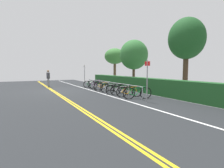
# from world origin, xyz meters

# --- Properties ---
(ground_plane) EXTENTS (28.41, 11.39, 0.05)m
(ground_plane) POSITION_xyz_m (0.00, 0.00, -0.03)
(ground_plane) COLOR #232628
(centre_line_yellow_inner) EXTENTS (25.57, 0.10, 0.00)m
(centre_line_yellow_inner) POSITION_xyz_m (0.00, -0.08, 0.00)
(centre_line_yellow_inner) COLOR gold
(centre_line_yellow_inner) RESTS_ON ground_plane
(centre_line_yellow_outer) EXTENTS (25.57, 0.10, 0.00)m
(centre_line_yellow_outer) POSITION_xyz_m (0.00, 0.08, 0.00)
(centre_line_yellow_outer) COLOR gold
(centre_line_yellow_outer) RESTS_ON ground_plane
(bike_lane_stripe_white) EXTENTS (25.57, 0.12, 0.00)m
(bike_lane_stripe_white) POSITION_xyz_m (0.00, 2.92, 0.00)
(bike_lane_stripe_white) COLOR white
(bike_lane_stripe_white) RESTS_ON ground_plane
(bike_rack) EXTENTS (8.74, 0.05, 0.80)m
(bike_rack) POSITION_xyz_m (2.49, 3.88, 0.60)
(bike_rack) COLOR #9EA0A5
(bike_rack) RESTS_ON ground_plane
(bicycle_0) EXTENTS (0.46, 1.76, 0.70)m
(bicycle_0) POSITION_xyz_m (-1.33, 3.91, 0.33)
(bicycle_0) COLOR black
(bicycle_0) RESTS_ON ground_plane
(bicycle_1) EXTENTS (0.46, 1.74, 0.79)m
(bicycle_1) POSITION_xyz_m (-0.50, 4.02, 0.37)
(bicycle_1) COLOR black
(bicycle_1) RESTS_ON ground_plane
(bicycle_2) EXTENTS (0.46, 1.69, 0.72)m
(bicycle_2) POSITION_xyz_m (0.36, 3.92, 0.33)
(bicycle_2) COLOR black
(bicycle_2) RESTS_ON ground_plane
(bicycle_3) EXTENTS (0.64, 1.65, 0.75)m
(bicycle_3) POSITION_xyz_m (1.27, 3.99, 0.35)
(bicycle_3) COLOR black
(bicycle_3) RESTS_ON ground_plane
(bicycle_4) EXTENTS (0.51, 1.82, 0.79)m
(bicycle_4) POSITION_xyz_m (2.04, 3.73, 0.37)
(bicycle_4) COLOR black
(bicycle_4) RESTS_ON ground_plane
(bicycle_5) EXTENTS (0.54, 1.69, 0.73)m
(bicycle_5) POSITION_xyz_m (2.87, 3.90, 0.34)
(bicycle_5) COLOR black
(bicycle_5) RESTS_ON ground_plane
(bicycle_6) EXTENTS (0.46, 1.77, 0.73)m
(bicycle_6) POSITION_xyz_m (3.81, 3.80, 0.34)
(bicycle_6) COLOR black
(bicycle_6) RESTS_ON ground_plane
(bicycle_7) EXTENTS (0.66, 1.61, 0.71)m
(bicycle_7) POSITION_xyz_m (4.61, 3.87, 0.33)
(bicycle_7) COLOR black
(bicycle_7) RESTS_ON ground_plane
(bicycle_8) EXTENTS (0.62, 1.69, 0.72)m
(bicycle_8) POSITION_xyz_m (5.46, 3.87, 0.34)
(bicycle_8) COLOR black
(bicycle_8) RESTS_ON ground_plane
(bicycle_9) EXTENTS (0.68, 1.74, 0.77)m
(bicycle_9) POSITION_xyz_m (6.32, 3.89, 0.36)
(bicycle_9) COLOR black
(bicycle_9) RESTS_ON ground_plane
(pedestrian) EXTENTS (0.48, 0.32, 1.72)m
(pedestrian) POSITION_xyz_m (-3.50, 0.13, 0.99)
(pedestrian) COLOR slate
(pedestrian) RESTS_ON ground_plane
(sign_post_near) EXTENTS (0.36, 0.06, 2.22)m
(sign_post_near) POSITION_xyz_m (-2.58, 3.62, 1.34)
(sign_post_near) COLOR gray
(sign_post_near) RESTS_ON ground_plane
(sign_post_far) EXTENTS (0.36, 0.07, 2.29)m
(sign_post_far) POSITION_xyz_m (7.40, 3.75, 1.37)
(sign_post_far) COLOR gray
(sign_post_far) RESTS_ON ground_plane
(hedge_backdrop) EXTENTS (17.69, 0.83, 1.12)m
(hedge_backdrop) POSITION_xyz_m (3.99, 6.17, 0.56)
(hedge_backdrop) COLOR #1C4C21
(hedge_backdrop) RESTS_ON ground_plane
(tree_near_left) EXTENTS (2.54, 2.54, 4.36)m
(tree_near_left) POSITION_xyz_m (-4.16, 8.12, 3.35)
(tree_near_left) COLOR brown
(tree_near_left) RESTS_ON ground_plane
(tree_mid) EXTENTS (2.66, 2.66, 4.57)m
(tree_mid) POSITION_xyz_m (1.10, 7.28, 3.15)
(tree_mid) COLOR #473323
(tree_mid) RESTS_ON ground_plane
(tree_far_right) EXTENTS (2.49, 2.49, 5.36)m
(tree_far_right) POSITION_xyz_m (6.45, 7.95, 3.88)
(tree_far_right) COLOR #473323
(tree_far_right) RESTS_ON ground_plane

